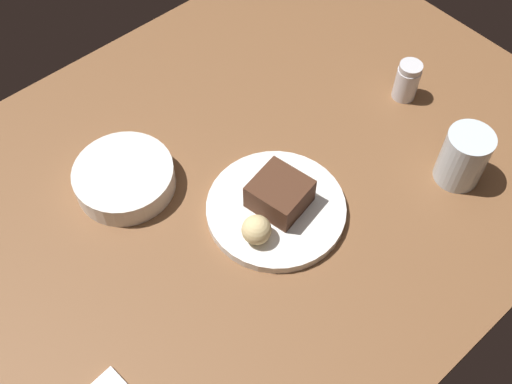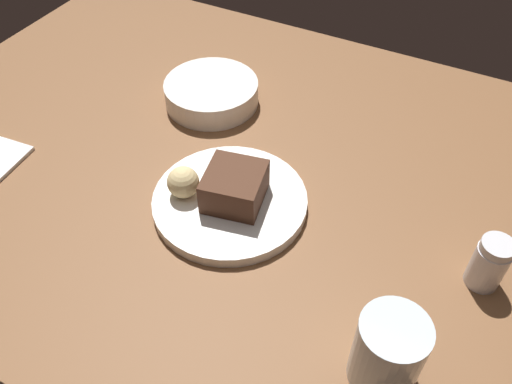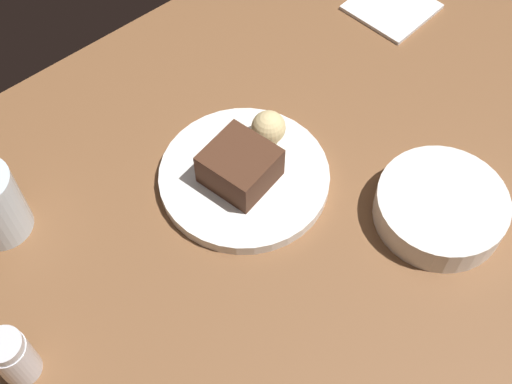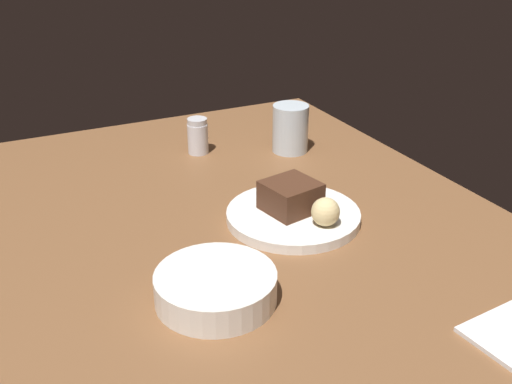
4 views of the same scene
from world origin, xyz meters
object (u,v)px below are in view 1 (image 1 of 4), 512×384
object	(u,v)px
dessert_plate	(276,209)
water_glass	(464,157)
chocolate_cake_slice	(280,194)
salt_shaker	(407,81)
bread_roll	(256,230)
side_bowl	(125,178)

from	to	relation	value
dessert_plate	water_glass	xyz separation A→B (cm)	(-26.80, 14.17, 4.07)
chocolate_cake_slice	salt_shaker	size ratio (longest dim) A/B	1.09
bread_roll	side_bowl	bearing A→B (deg)	-68.46
dessert_plate	salt_shaker	bearing A→B (deg)	-174.44
dessert_plate	salt_shaker	world-z (taller)	salt_shaker
salt_shaker	dessert_plate	bearing A→B (deg)	5.56
side_bowl	bread_roll	bearing A→B (deg)	111.54
chocolate_cake_slice	salt_shaker	world-z (taller)	salt_shaker
water_glass	side_bowl	world-z (taller)	water_glass
bread_roll	water_glass	xyz separation A→B (cm)	(-32.82, 11.93, 1.01)
dessert_plate	side_bowl	size ratio (longest dim) A/B	1.36
dessert_plate	side_bowl	distance (cm)	24.59
chocolate_cake_slice	bread_roll	size ratio (longest dim) A/B	1.80
water_glass	chocolate_cake_slice	bearing A→B (deg)	-28.81
chocolate_cake_slice	water_glass	distance (cm)	29.72
chocolate_cake_slice	salt_shaker	xyz separation A→B (cm)	(-33.33, -3.18, -0.41)
dessert_plate	water_glass	world-z (taller)	water_glass
dessert_plate	bread_roll	distance (cm)	7.12
bread_roll	salt_shaker	world-z (taller)	salt_shaker
dessert_plate	chocolate_cake_slice	distance (cm)	3.33
chocolate_cake_slice	water_glass	size ratio (longest dim) A/B	0.82
salt_shaker	bread_roll	bearing A→B (deg)	7.89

